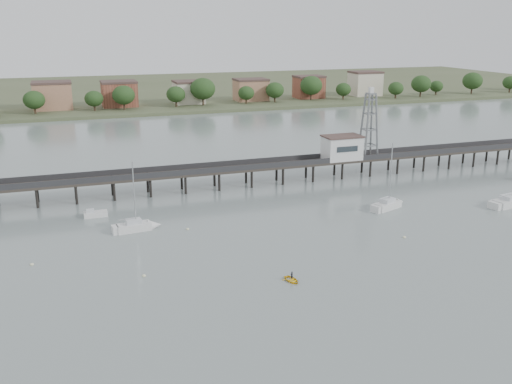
% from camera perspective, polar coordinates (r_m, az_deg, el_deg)
% --- Properties ---
extents(ground_plane, '(500.00, 500.00, 0.00)m').
position_cam_1_polar(ground_plane, '(67.81, 12.85, -12.76)').
color(ground_plane, slate).
rests_on(ground_plane, ground).
extents(pier, '(150.00, 5.00, 5.50)m').
position_cam_1_polar(pier, '(118.02, -2.33, 2.29)').
color(pier, '#2D2823').
rests_on(pier, ground).
extents(pier_building, '(8.40, 5.40, 5.30)m').
position_cam_1_polar(pier_building, '(126.60, 8.59, 4.43)').
color(pier_building, silver).
rests_on(pier_building, ground).
extents(lattice_tower, '(3.20, 3.20, 15.50)m').
position_cam_1_polar(lattice_tower, '(128.87, 11.26, 6.52)').
color(lattice_tower, slate).
rests_on(lattice_tower, ground).
extents(sailboat_c, '(8.11, 4.96, 12.95)m').
position_cam_1_polar(sailboat_c, '(108.24, 13.37, -1.20)').
color(sailboat_c, silver).
rests_on(sailboat_c, ground).
extents(sailboat_b, '(7.55, 2.91, 12.26)m').
position_cam_1_polar(sailboat_b, '(95.89, -11.48, -3.38)').
color(sailboat_b, silver).
rests_on(sailboat_b, ground).
extents(white_tender, '(4.04, 1.69, 1.57)m').
position_cam_1_polar(white_tender, '(104.30, -15.80, -2.14)').
color(white_tender, silver).
rests_on(white_tender, ground).
extents(yellow_dinghy, '(2.01, 0.99, 2.71)m').
position_cam_1_polar(yellow_dinghy, '(76.33, 3.59, -8.89)').
color(yellow_dinghy, yellow).
rests_on(yellow_dinghy, ground).
extents(dinghy_occupant, '(0.78, 1.21, 0.27)m').
position_cam_1_polar(dinghy_occupant, '(76.33, 3.59, -8.89)').
color(dinghy_occupant, black).
rests_on(dinghy_occupant, ground).
extents(mooring_buoys, '(88.48, 20.13, 0.39)m').
position_cam_1_polar(mooring_buoys, '(92.81, 4.73, -4.14)').
color(mooring_buoys, beige).
rests_on(mooring_buoys, ground).
extents(far_shore, '(500.00, 170.00, 10.40)m').
position_cam_1_polar(far_shore, '(292.86, -12.57, 9.85)').
color(far_shore, '#475133').
rests_on(far_shore, ground).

